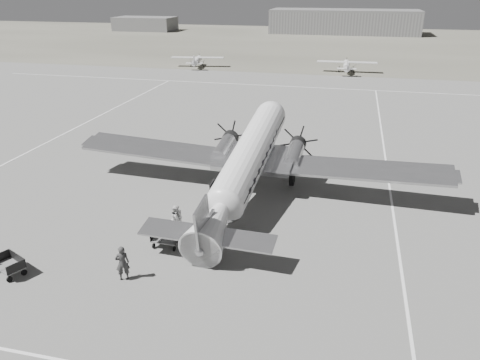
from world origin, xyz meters
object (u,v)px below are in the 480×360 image
dc3_airliner (247,164)px  ground_crew (122,263)px  baggage_cart_far (9,266)px  ramp_agent (177,219)px  light_plane_left (197,61)px  hangar_main (344,22)px  shed_secondary (145,24)px  light_plane_right (346,67)px  passenger (178,221)px  baggage_cart_near (166,239)px

dc3_airliner → ground_crew: dc3_airliner is taller
baggage_cart_far → ramp_agent: bearing=65.9°
light_plane_left → baggage_cart_far: bearing=-90.4°
hangar_main → shed_secondary: hangar_main is taller
dc3_airliner → baggage_cart_far: size_ratio=15.89×
light_plane_right → passenger: light_plane_right is taller
baggage_cart_far → ground_crew: bearing=33.8°
dc3_airliner → light_plane_right: 51.39m
light_plane_left → baggage_cart_near: light_plane_left is taller
hangar_main → dc3_airliner: 118.02m
baggage_cart_far → dc3_airliner: bearing=74.6°
shed_secondary → baggage_cart_far: 133.29m
shed_secondary → baggage_cart_far: shed_secondary is taller
hangar_main → light_plane_left: size_ratio=4.56×
shed_secondary → ramp_agent: size_ratio=10.04×
baggage_cart_near → ramp_agent: (0.07, 1.54, 0.45)m
light_plane_left → light_plane_right: (25.42, 0.24, 0.05)m
baggage_cart_near → ground_crew: 3.54m
light_plane_left → ground_crew: bearing=-85.2°
hangar_main → baggage_cart_near: (-5.47, -125.07, -2.85)m
ramp_agent → passenger: (0.01, 0.19, -0.17)m
baggage_cart_far → ground_crew: ground_crew is taller
light_plane_left → passenger: size_ratio=6.30×
hangar_main → light_plane_left: 70.91m
baggage_cart_far → ground_crew: (5.73, 0.91, 0.45)m
light_plane_right → ramp_agent: 57.21m
shed_secondary → ground_crew: 134.62m
hangar_main → passenger: hangar_main is taller
light_plane_left → ramp_agent: 59.02m
light_plane_right → baggage_cart_far: light_plane_right is taller
dc3_airliner → baggage_cart_far: bearing=-127.4°
light_plane_left → ground_crew: light_plane_left is taller
dc3_airliner → light_plane_left: (-20.26, 50.87, -1.57)m
hangar_main → light_plane_left: (-22.76, -67.12, -2.34)m
dc3_airliner → baggage_cart_near: dc3_airliner is taller
hangar_main → ground_crew: (-6.36, -128.47, -2.38)m
ground_crew → light_plane_left: bearing=-104.7°
hangar_main → ramp_agent: (-5.40, -123.53, -2.40)m
light_plane_right → baggage_cart_far: 64.21m
shed_secondary → dc3_airliner: size_ratio=0.68×
hangar_main → dc3_airliner: hangar_main is taller
dc3_airliner → light_plane_right: dc3_airliner is taller
shed_secondary → passenger: (54.61, -118.34, -1.27)m
baggage_cart_near → ground_crew: (-0.88, -3.40, 0.47)m
shed_secondary → ramp_agent: shed_secondary is taller
light_plane_right → ramp_agent: size_ratio=5.40×
hangar_main → dc3_airliner: (-2.51, -117.99, -0.78)m
passenger → hangar_main: bearing=-4.6°
ground_crew → hangar_main: bearing=-122.5°
hangar_main → baggage_cart_near: bearing=-92.5°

